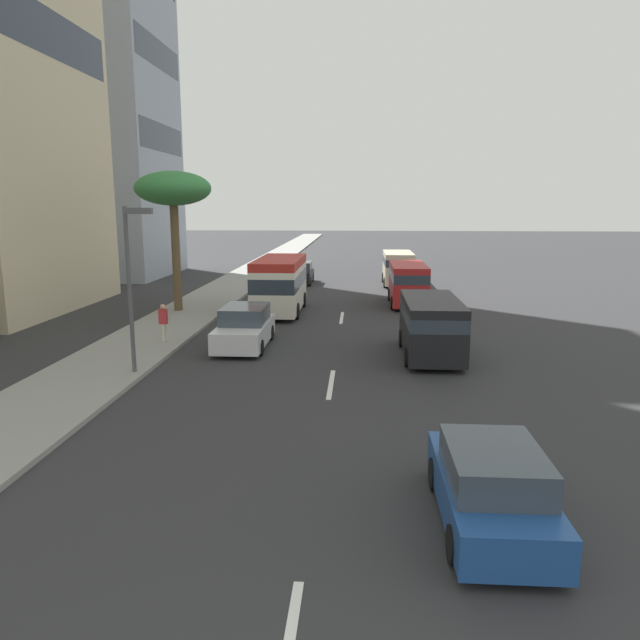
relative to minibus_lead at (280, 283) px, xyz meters
The scene contains 14 objects.
ground_plane 5.17m from the minibus_lead, 43.48° to the right, with size 198.00×198.00×0.00m, color #2D2D30.
sidewalk_right 6.17m from the minibus_lead, 53.43° to the left, with size 162.00×3.67×0.15m, color gray.
lane_stripe_mid 13.44m from the minibus_lead, 165.34° to the right, with size 3.20×0.16×0.01m, color silver.
lane_stripe_far 3.98m from the minibus_lead, 111.83° to the right, with size 3.20×0.16×0.01m, color silver.
minibus_lead is the anchor object (origin of this frame).
car_second 8.01m from the minibus_lead, behind, with size 4.47×1.95×1.67m.
van_third 11.46m from the minibus_lead, 142.25° to the right, with size 5.19×2.17×2.24m.
van_fourth 13.65m from the minibus_lead, 31.08° to the right, with size 5.13×2.16×2.38m.
car_fifth 12.15m from the minibus_lead, ahead, with size 4.13×1.95×1.58m.
van_sixth 7.66m from the minibus_lead, 67.55° to the right, with size 5.27×2.10×2.38m.
car_seventh 22.38m from the minibus_lead, 162.64° to the right, with size 4.19×1.84×1.54m.
pedestrian_near_lamp 8.87m from the minibus_lead, 154.81° to the left, with size 0.30×0.34×1.60m.
palm_tree 7.30m from the minibus_lead, 95.08° to the left, with size 3.94×3.94×7.31m.
street_lamp 12.95m from the minibus_lead, 165.31° to the left, with size 0.24×0.97×5.55m.
Camera 1 is at (-3.54, -0.87, 5.75)m, focal length 33.36 mm.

